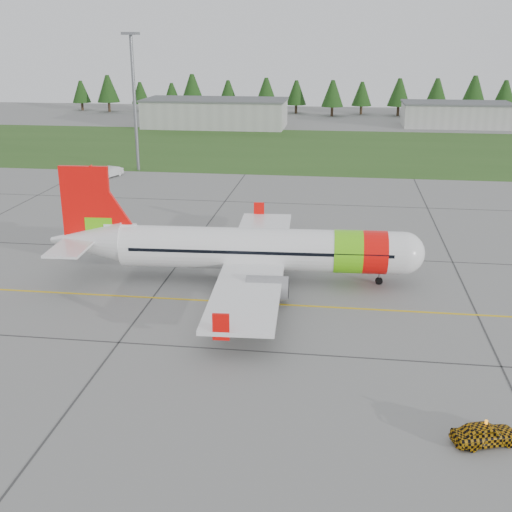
# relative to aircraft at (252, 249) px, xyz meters

# --- Properties ---
(ground) EXTENTS (320.00, 320.00, 0.00)m
(ground) POSITION_rel_aircraft_xyz_m (7.72, -12.97, -2.77)
(ground) COLOR gray
(ground) RESTS_ON ground
(aircraft) EXTENTS (31.69, 29.17, 9.60)m
(aircraft) POSITION_rel_aircraft_xyz_m (0.00, 0.00, 0.00)
(aircraft) COLOR white
(aircraft) RESTS_ON ground
(follow_me_car) EXTENTS (1.54, 1.67, 3.42)m
(follow_me_car) POSITION_rel_aircraft_xyz_m (15.00, -21.44, -1.06)
(follow_me_car) COLOR orange
(follow_me_car) RESTS_ON ground
(service_van) EXTENTS (2.05, 2.00, 4.65)m
(service_van) POSITION_rel_aircraft_xyz_m (-26.92, 39.40, -0.44)
(service_van) COLOR silver
(service_van) RESTS_ON ground
(grass_strip) EXTENTS (320.00, 50.00, 0.03)m
(grass_strip) POSITION_rel_aircraft_xyz_m (7.72, 69.03, -2.75)
(grass_strip) COLOR #30561E
(grass_strip) RESTS_ON ground
(taxi_guideline) EXTENTS (120.00, 0.25, 0.02)m
(taxi_guideline) POSITION_rel_aircraft_xyz_m (7.72, -4.97, -2.76)
(taxi_guideline) COLOR gold
(taxi_guideline) RESTS_ON ground
(hangar_west) EXTENTS (32.00, 14.00, 6.00)m
(hangar_west) POSITION_rel_aircraft_xyz_m (-22.28, 97.03, 0.23)
(hangar_west) COLOR #A8A8A3
(hangar_west) RESTS_ON ground
(hangar_east) EXTENTS (24.00, 12.00, 5.20)m
(hangar_east) POSITION_rel_aircraft_xyz_m (32.72, 105.03, -0.17)
(hangar_east) COLOR #A8A8A3
(hangar_east) RESTS_ON ground
(floodlight_mast) EXTENTS (0.50, 0.50, 20.00)m
(floodlight_mast) POSITION_rel_aircraft_xyz_m (-24.28, 45.03, 7.23)
(floodlight_mast) COLOR slate
(floodlight_mast) RESTS_ON ground
(treeline) EXTENTS (160.00, 8.00, 10.00)m
(treeline) POSITION_rel_aircraft_xyz_m (7.72, 125.03, 2.23)
(treeline) COLOR #1C3F14
(treeline) RESTS_ON ground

